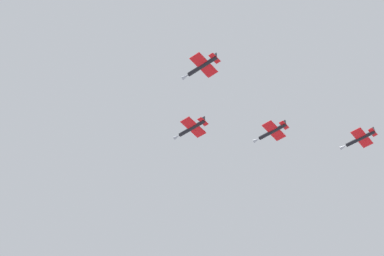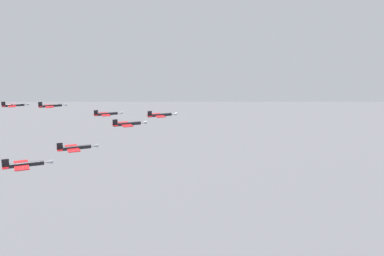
{
  "view_description": "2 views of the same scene",
  "coord_description": "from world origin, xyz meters",
  "px_view_note": "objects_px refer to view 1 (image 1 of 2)",
  "views": [
    {
      "loc": [
        90.66,
        97.69,
        3.48
      ],
      "look_at": [
        6.26,
        7.26,
        134.17
      ],
      "focal_mm": 58.32,
      "sensor_mm": 36.0,
      "label": 1
    },
    {
      "loc": [
        -161.32,
        35.39,
        168.08
      ],
      "look_at": [
        5.51,
        -4.97,
        128.71
      ],
      "focal_mm": 43.19,
      "sensor_mm": 36.0,
      "label": 2
    }
  ],
  "objects_px": {
    "jet_starboard_inner": "(272,132)",
    "jet_starboard_outer": "(360,139)",
    "jet_lead": "(191,128)",
    "jet_port_inner": "(202,66)"
  },
  "relations": [
    {
      "from": "jet_starboard_inner",
      "to": "jet_starboard_outer",
      "type": "xyz_separation_m",
      "value": [
        -19.54,
        16.71,
        -1.81
      ]
    },
    {
      "from": "jet_lead",
      "to": "jet_starboard_inner",
      "type": "height_order",
      "value": "jet_starboard_inner"
    },
    {
      "from": "jet_lead",
      "to": "jet_starboard_outer",
      "type": "bearing_deg",
      "value": -47.09
    },
    {
      "from": "jet_lead",
      "to": "jet_starboard_outer",
      "type": "relative_size",
      "value": 1.0
    },
    {
      "from": "jet_port_inner",
      "to": "jet_starboard_inner",
      "type": "bearing_deg",
      "value": -0.0
    },
    {
      "from": "jet_starboard_inner",
      "to": "jet_starboard_outer",
      "type": "distance_m",
      "value": 25.77
    },
    {
      "from": "jet_port_inner",
      "to": "jet_starboard_outer",
      "type": "distance_m",
      "value": 54.16
    },
    {
      "from": "jet_lead",
      "to": "jet_starboard_outer",
      "type": "xyz_separation_m",
      "value": [
        -38.69,
        30.86,
        -0.4
      ]
    },
    {
      "from": "jet_port_inner",
      "to": "jet_starboard_inner",
      "type": "height_order",
      "value": "jet_starboard_inner"
    },
    {
      "from": "jet_starboard_inner",
      "to": "jet_starboard_outer",
      "type": "relative_size",
      "value": 1.0
    }
  ]
}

